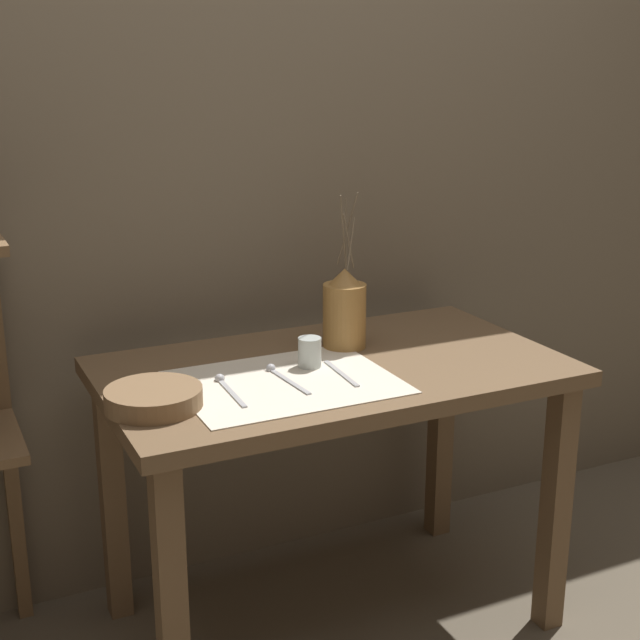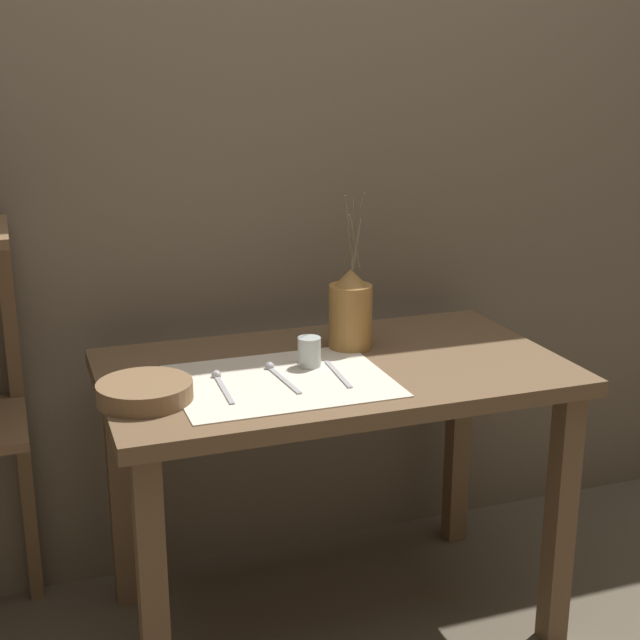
{
  "view_description": "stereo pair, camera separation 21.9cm",
  "coord_description": "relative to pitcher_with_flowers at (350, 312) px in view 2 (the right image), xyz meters",
  "views": [
    {
      "loc": [
        -0.94,
        -1.9,
        1.47
      ],
      "look_at": [
        -0.04,
        0.0,
        0.86
      ],
      "focal_mm": 50.0,
      "sensor_mm": 36.0,
      "label": 1
    },
    {
      "loc": [
        -0.74,
        -1.98,
        1.47
      ],
      "look_at": [
        -0.04,
        0.0,
        0.86
      ],
      "focal_mm": 50.0,
      "sensor_mm": 36.0,
      "label": 2
    }
  ],
  "objects": [
    {
      "name": "glass_tumbler_near",
      "position": [
        -0.15,
        -0.11,
        -0.06
      ],
      "size": [
        0.06,
        0.06,
        0.07
      ],
      "color": "#B7C1BC",
      "rests_on": "wooden_table"
    },
    {
      "name": "wooden_table",
      "position": [
        -0.09,
        -0.11,
        -0.21
      ],
      "size": [
        1.16,
        0.67,
        0.74
      ],
      "color": "brown",
      "rests_on": "ground_plane"
    },
    {
      "name": "spoon_inner",
      "position": [
        -0.39,
        -0.15,
        -0.09
      ],
      "size": [
        0.03,
        0.21,
        0.02
      ],
      "color": "#A8A8AD",
      "rests_on": "wooden_table"
    },
    {
      "name": "wooden_bowl",
      "position": [
        -0.57,
        -0.21,
        -0.08
      ],
      "size": [
        0.22,
        0.22,
        0.05
      ],
      "color": "brown",
      "rests_on": "wooden_table"
    },
    {
      "name": "spoon_outer",
      "position": [
        -0.25,
        -0.14,
        -0.09
      ],
      "size": [
        0.03,
        0.21,
        0.02
      ],
      "color": "#A8A8AD",
      "rests_on": "wooden_table"
    },
    {
      "name": "ground_plane",
      "position": [
        -0.09,
        -0.11,
        -0.84
      ],
      "size": [
        12.0,
        12.0,
        0.0
      ],
      "primitive_type": "plane",
      "color": "brown"
    },
    {
      "name": "linen_cloth",
      "position": [
        -0.25,
        -0.19,
        -0.1
      ],
      "size": [
        0.51,
        0.4,
        0.0
      ],
      "color": "beige",
      "rests_on": "wooden_table"
    },
    {
      "name": "stone_wall_back",
      "position": [
        -0.09,
        0.33,
        0.36
      ],
      "size": [
        7.0,
        0.06,
        2.4
      ],
      "color": "#6B5E4C",
      "rests_on": "ground_plane"
    },
    {
      "name": "pitcher_with_flowers",
      "position": [
        0.0,
        0.0,
        0.0
      ],
      "size": [
        0.11,
        0.11,
        0.41
      ],
      "color": "olive",
      "rests_on": "wooden_table"
    },
    {
      "name": "fork_outer",
      "position": [
        -0.11,
        -0.2,
        -0.1
      ],
      "size": [
        0.02,
        0.19,
        0.0
      ],
      "color": "#A8A8AD",
      "rests_on": "wooden_table"
    }
  ]
}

